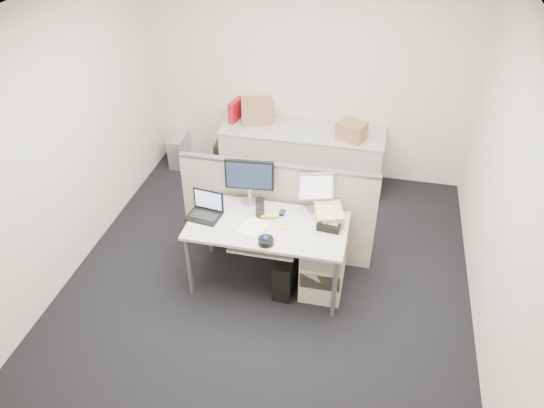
% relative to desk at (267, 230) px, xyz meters
% --- Properties ---
extents(floor, '(4.00, 4.50, 0.01)m').
position_rel_desk_xyz_m(floor, '(0.00, 0.00, -0.67)').
color(floor, black).
rests_on(floor, ground).
extents(ceiling, '(4.00, 4.50, 0.01)m').
position_rel_desk_xyz_m(ceiling, '(0.00, 0.00, 2.04)').
color(ceiling, white).
rests_on(ceiling, ground).
extents(wall_back, '(4.00, 0.02, 2.70)m').
position_rel_desk_xyz_m(wall_back, '(0.00, 2.25, 0.69)').
color(wall_back, '#ECE0C6').
rests_on(wall_back, ground).
extents(wall_front, '(4.00, 0.02, 2.70)m').
position_rel_desk_xyz_m(wall_front, '(0.00, -2.25, 0.69)').
color(wall_front, '#ECE0C6').
rests_on(wall_front, ground).
extents(wall_left, '(0.02, 4.50, 2.70)m').
position_rel_desk_xyz_m(wall_left, '(-2.00, 0.00, 0.69)').
color(wall_left, '#ECE0C6').
rests_on(wall_left, ground).
extents(wall_right, '(0.02, 4.50, 2.70)m').
position_rel_desk_xyz_m(wall_right, '(2.00, 0.00, 0.69)').
color(wall_right, '#ECE0C6').
rests_on(wall_right, ground).
extents(desk, '(1.50, 0.75, 0.73)m').
position_rel_desk_xyz_m(desk, '(0.00, 0.00, 0.00)').
color(desk, beige).
rests_on(desk, floor).
extents(keyboard_tray, '(0.62, 0.32, 0.02)m').
position_rel_desk_xyz_m(keyboard_tray, '(0.00, -0.18, -0.04)').
color(keyboard_tray, beige).
rests_on(keyboard_tray, desk).
extents(drawer_pedestal, '(0.40, 0.55, 0.65)m').
position_rel_desk_xyz_m(drawer_pedestal, '(0.55, 0.05, -0.34)').
color(drawer_pedestal, '#B1A895').
rests_on(drawer_pedestal, floor).
extents(cubicle_partition, '(2.00, 0.06, 1.10)m').
position_rel_desk_xyz_m(cubicle_partition, '(0.00, 0.45, -0.11)').
color(cubicle_partition, beige).
rests_on(cubicle_partition, floor).
extents(back_counter, '(2.00, 0.60, 0.72)m').
position_rel_desk_xyz_m(back_counter, '(0.00, 1.93, -0.30)').
color(back_counter, '#B1A895').
rests_on(back_counter, floor).
extents(monitor_main, '(0.49, 0.23, 0.48)m').
position_rel_desk_xyz_m(monitor_main, '(-0.25, 0.32, 0.30)').
color(monitor_main, black).
rests_on(monitor_main, desk).
extents(monitor_small, '(0.38, 0.26, 0.42)m').
position_rel_desk_xyz_m(monitor_small, '(0.40, 0.32, 0.27)').
color(monitor_small, '#B7B7BC').
rests_on(monitor_small, desk).
extents(laptop, '(0.34, 0.27, 0.23)m').
position_rel_desk_xyz_m(laptop, '(-0.62, -0.02, 0.18)').
color(laptop, black).
rests_on(laptop, desk).
extents(trackball, '(0.17, 0.17, 0.05)m').
position_rel_desk_xyz_m(trackball, '(0.05, -0.28, 0.09)').
color(trackball, black).
rests_on(trackball, desk).
extents(desk_phone, '(0.23, 0.20, 0.07)m').
position_rel_desk_xyz_m(desk_phone, '(0.58, 0.08, 0.10)').
color(desk_phone, black).
rests_on(desk_phone, desk).
extents(paper_stack, '(0.29, 0.33, 0.01)m').
position_rel_desk_xyz_m(paper_stack, '(-0.12, -0.08, 0.07)').
color(paper_stack, white).
rests_on(paper_stack, desk).
extents(sticky_pad, '(0.09, 0.09, 0.01)m').
position_rel_desk_xyz_m(sticky_pad, '(0.18, 0.00, 0.07)').
color(sticky_pad, yellow).
rests_on(sticky_pad, desk).
extents(travel_mug, '(0.11, 0.11, 0.18)m').
position_rel_desk_xyz_m(travel_mug, '(-0.10, 0.12, 0.16)').
color(travel_mug, black).
rests_on(travel_mug, desk).
extents(banana, '(0.19, 0.09, 0.04)m').
position_rel_desk_xyz_m(banana, '(0.00, 0.10, 0.09)').
color(banana, yellow).
rests_on(banana, desk).
extents(cellphone, '(0.05, 0.10, 0.01)m').
position_rel_desk_xyz_m(cellphone, '(0.10, 0.20, 0.07)').
color(cellphone, black).
rests_on(cellphone, desk).
extents(manila_folders, '(0.33, 0.38, 0.12)m').
position_rel_desk_xyz_m(manila_folders, '(0.55, 0.20, 0.13)').
color(manila_folders, '#CCBD7F').
rests_on(manila_folders, desk).
extents(keyboard, '(0.42, 0.16, 0.02)m').
position_rel_desk_xyz_m(keyboard, '(-0.05, -0.22, -0.02)').
color(keyboard, black).
rests_on(keyboard, keyboard_tray).
extents(pc_tower_desk, '(0.20, 0.45, 0.41)m').
position_rel_desk_xyz_m(pc_tower_desk, '(0.20, -0.05, -0.46)').
color(pc_tower_desk, black).
rests_on(pc_tower_desk, floor).
extents(pc_tower_spare_dark, '(0.21, 0.47, 0.44)m').
position_rel_desk_xyz_m(pc_tower_spare_dark, '(-1.05, 2.03, -0.45)').
color(pc_tower_spare_dark, black).
rests_on(pc_tower_spare_dark, floor).
extents(pc_tower_spare_silver, '(0.18, 0.44, 0.41)m').
position_rel_desk_xyz_m(pc_tower_spare_silver, '(-1.70, 2.03, -0.46)').
color(pc_tower_spare_silver, '#B7B7BC').
rests_on(pc_tower_spare_silver, floor).
extents(cardboard_box_left, '(0.45, 0.39, 0.29)m').
position_rel_desk_xyz_m(cardboard_box_left, '(-0.61, 2.05, 0.20)').
color(cardboard_box_left, '#A16E4B').
rests_on(cardboard_box_left, back_counter).
extents(cardboard_box_right, '(0.39, 0.34, 0.23)m').
position_rel_desk_xyz_m(cardboard_box_right, '(0.60, 1.84, 0.17)').
color(cardboard_box_right, '#A16E4B').
rests_on(cardboard_box_right, back_counter).
extents(red_binder, '(0.13, 0.31, 0.28)m').
position_rel_desk_xyz_m(red_binder, '(-0.88, 2.03, 0.20)').
color(red_binder, '#AC111B').
rests_on(red_binder, back_counter).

